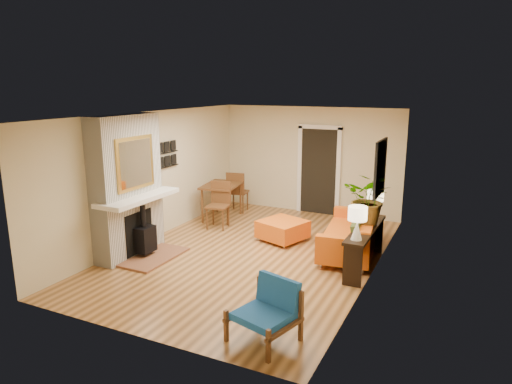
% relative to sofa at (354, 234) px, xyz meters
% --- Properties ---
extents(room_shell, '(6.50, 6.50, 6.50)m').
position_rel_sofa_xyz_m(room_shell, '(-1.13, 1.76, 0.87)').
color(room_shell, '#BA8147').
rests_on(room_shell, ground).
extents(fireplace, '(1.09, 1.68, 2.60)m').
position_rel_sofa_xyz_m(fireplace, '(-3.73, -1.88, 0.87)').
color(fireplace, white).
rests_on(fireplace, ground).
extents(sofa, '(1.16, 2.22, 0.84)m').
position_rel_sofa_xyz_m(sofa, '(0.00, 0.00, 0.00)').
color(sofa, silver).
rests_on(sofa, ground).
extents(ottoman, '(1.04, 1.04, 0.42)m').
position_rel_sofa_xyz_m(ottoman, '(-1.48, 0.06, -0.13)').
color(ottoman, silver).
rests_on(ottoman, ground).
extents(blue_chair, '(0.89, 0.88, 0.76)m').
position_rel_sofa_xyz_m(blue_chair, '(-0.23, -3.43, 0.04)').
color(blue_chair, brown).
rests_on(blue_chair, ground).
extents(dining_table, '(1.02, 1.94, 1.02)m').
position_rel_sofa_xyz_m(dining_table, '(-3.30, 0.91, 0.30)').
color(dining_table, brown).
rests_on(dining_table, ground).
extents(console_table, '(0.34, 1.85, 0.72)m').
position_rel_sofa_xyz_m(console_table, '(0.34, -0.64, 0.21)').
color(console_table, black).
rests_on(console_table, ground).
extents(lamp_near, '(0.30, 0.30, 0.54)m').
position_rel_sofa_xyz_m(lamp_near, '(0.34, -1.32, 0.69)').
color(lamp_near, white).
rests_on(lamp_near, console_table).
extents(lamp_far, '(0.30, 0.30, 0.54)m').
position_rel_sofa_xyz_m(lamp_far, '(0.34, 0.04, 0.69)').
color(lamp_far, white).
rests_on(lamp_far, console_table).
extents(houseplant, '(0.94, 0.85, 0.92)m').
position_rel_sofa_xyz_m(houseplant, '(0.33, -0.42, 0.82)').
color(houseplant, '#1E5919').
rests_on(houseplant, console_table).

